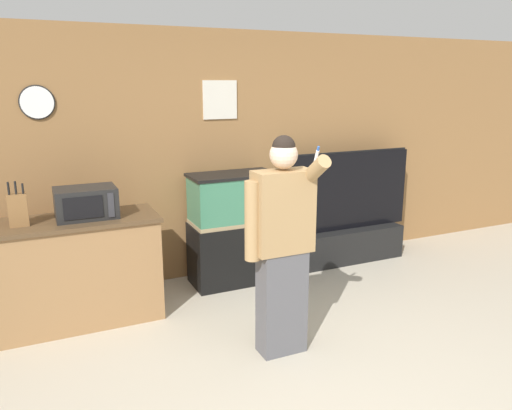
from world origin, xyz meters
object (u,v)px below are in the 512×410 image
object	(u,v)px
tv_on_stand	(349,229)
counter_island	(67,272)
microwave	(86,203)
aquarium_on_stand	(233,229)
knife_block	(18,209)
person_standing	(282,244)

from	to	relation	value
tv_on_stand	counter_island	bearing A→B (deg)	-174.06
counter_island	microwave	size ratio (longest dim) A/B	3.14
counter_island	aquarium_on_stand	world-z (taller)	aquarium_on_stand
counter_island	knife_block	size ratio (longest dim) A/B	4.32
knife_block	aquarium_on_stand	xyz separation A→B (m)	(1.99, 0.30, -0.49)
aquarium_on_stand	person_standing	xyz separation A→B (m)	(-0.20, -1.47, 0.30)
microwave	person_standing	xyz separation A→B (m)	(1.26, -1.21, -0.18)
microwave	person_standing	world-z (taller)	person_standing
knife_block	aquarium_on_stand	bearing A→B (deg)	8.63
aquarium_on_stand	person_standing	size ratio (longest dim) A/B	0.68
counter_island	person_standing	world-z (taller)	person_standing
tv_on_stand	person_standing	bearing A→B (deg)	-138.03
counter_island	person_standing	size ratio (longest dim) A/B	0.93
counter_island	microwave	distance (m)	0.63
aquarium_on_stand	person_standing	distance (m)	1.52
microwave	aquarium_on_stand	size ratio (longest dim) A/B	0.43
microwave	tv_on_stand	world-z (taller)	tv_on_stand
aquarium_on_stand	tv_on_stand	xyz separation A→B (m)	(1.50, 0.06, -0.21)
person_standing	tv_on_stand	bearing A→B (deg)	41.97
tv_on_stand	person_standing	world-z (taller)	person_standing
aquarium_on_stand	person_standing	world-z (taller)	person_standing
microwave	aquarium_on_stand	bearing A→B (deg)	10.38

